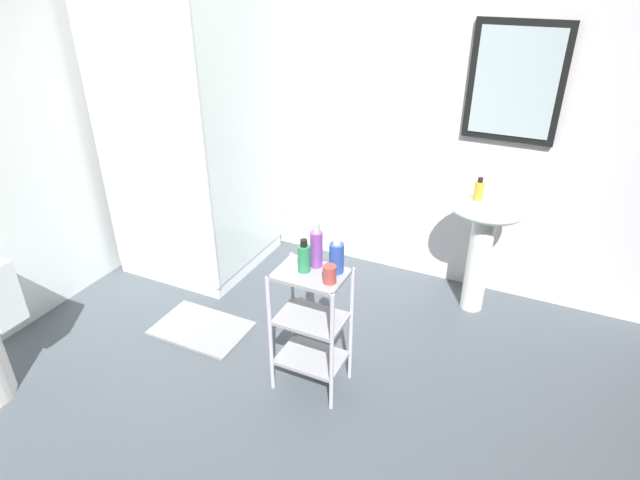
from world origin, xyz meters
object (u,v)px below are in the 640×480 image
Objects in this scene: hand_soap_bottle at (479,190)px; body_wash_bottle_green at (304,257)px; conditioner_bottle_purple at (316,248)px; pedestal_sink at (483,233)px; rinse_cup at (330,274)px; shower_stall at (202,212)px; storage_cart at (311,321)px; shampoo_bottle_blue at (337,257)px; bath_mat at (202,328)px.

hand_soap_bottle is 0.80× the size of body_wash_bottle_green.
body_wash_bottle_green is at bearing -117.88° from conditioner_bottle_purple.
pedestal_sink is at bearing 57.85° from body_wash_bottle_green.
rinse_cup is (0.13, -0.11, -0.06)m from conditioner_bottle_purple.
hand_soap_bottle is at bearing 9.45° from shower_stall.
pedestal_sink is 4.52× the size of body_wash_bottle_green.
conditioner_bottle_purple is 2.68× the size of rinse_cup.
shampoo_bottle_blue reaches higher than storage_cart.
rinse_cup is at bearing -112.68° from hand_soap_bottle.
shampoo_bottle_blue is at bearing 29.58° from storage_cart.
bath_mat is at bearing -145.73° from hand_soap_bottle.
conditioner_bottle_purple is at bearing 62.12° from body_wash_bottle_green.
conditioner_bottle_purple is at bearing -3.57° from bath_mat.
conditioner_bottle_purple is (-0.68, -1.07, 0.27)m from pedestal_sink.
pedestal_sink is at bearing 8.17° from hand_soap_bottle.
conditioner_bottle_purple is at bearing 138.20° from rinse_cup.
body_wash_bottle_green is 0.17m from rinse_cup.
hand_soap_bottle reaches higher than body_wash_bottle_green.
body_wash_bottle_green is 0.30× the size of bath_mat.
hand_soap_bottle is at bearing 64.92° from shampoo_bottle_blue.
bath_mat is at bearing 171.58° from body_wash_bottle_green.
shampoo_bottle_blue is 1.28m from bath_mat.
storage_cart is 2.97× the size of conditioner_bottle_purple.
pedestal_sink is 1.37m from body_wash_bottle_green.
storage_cart is (-0.68, -1.14, -0.14)m from pedestal_sink.
bath_mat is (-1.48, -1.01, -0.86)m from hand_soap_bottle.
body_wash_bottle_green reaches higher than rinse_cup.
storage_cart reaches higher than bath_mat.
rinse_cup is at bearing -30.72° from shower_stall.
hand_soap_bottle reaches higher than bath_mat.
shower_stall reaches higher than body_wash_bottle_green.
conditioner_bottle_purple reaches higher than shampoo_bottle_blue.
rinse_cup is at bearing -41.80° from conditioner_bottle_purple.
conditioner_bottle_purple is (-0.62, -1.06, -0.02)m from hand_soap_bottle.
hand_soap_bottle is 0.58× the size of conditioner_bottle_purple.
hand_soap_bottle is 1.99m from bath_mat.
body_wash_bottle_green is at bearing -122.15° from pedestal_sink.
hand_soap_bottle is 0.24× the size of bath_mat.
body_wash_bottle_green is at bearing -157.98° from shampoo_bottle_blue.
pedestal_sink is at bearing 33.39° from bath_mat.
pedestal_sink is 1.09× the size of storage_cart.
shower_stall is 3.33× the size of bath_mat.
storage_cart is 3.86× the size of shampoo_bottle_blue.
storage_cart is 0.37m from rinse_cup.
conditioner_bottle_purple is 0.18m from rinse_cup.
shower_stall is 2.02m from pedestal_sink.
storage_cart is at bearing -118.45° from hand_soap_bottle.
conditioner_bottle_purple is (-0.12, 0.01, 0.02)m from shampoo_bottle_blue.
hand_soap_bottle is at bearing 34.27° from bath_mat.
conditioner_bottle_purple is at bearing -120.11° from hand_soap_bottle.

